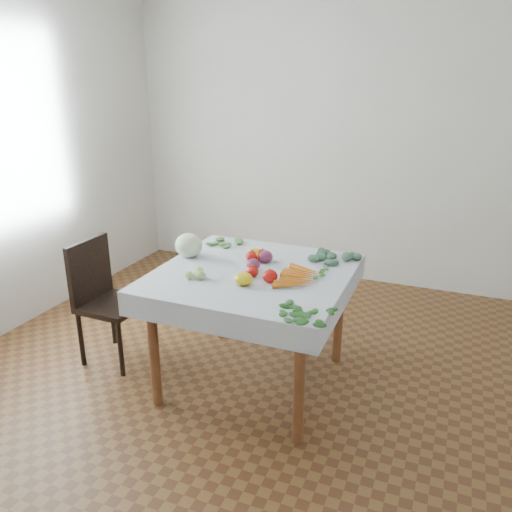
% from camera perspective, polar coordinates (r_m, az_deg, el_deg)
% --- Properties ---
extents(ground, '(4.00, 4.00, 0.00)m').
position_cam_1_polar(ground, '(3.33, -0.30, -13.96)').
color(ground, brown).
extents(back_wall, '(4.00, 0.04, 2.70)m').
position_cam_1_polar(back_wall, '(4.71, 9.32, 13.38)').
color(back_wall, silver).
rests_on(back_wall, ground).
extents(table, '(1.00, 1.00, 0.75)m').
position_cam_1_polar(table, '(3.02, -0.33, -3.56)').
color(table, brown).
rests_on(table, ground).
extents(tablecloth, '(1.12, 1.12, 0.01)m').
position_cam_1_polar(tablecloth, '(2.98, -0.33, -1.80)').
color(tablecloth, silver).
rests_on(tablecloth, table).
extents(chair, '(0.39, 0.39, 0.84)m').
position_cam_1_polar(chair, '(3.51, -17.09, -4.04)').
color(chair, black).
rests_on(chair, ground).
extents(cabbage, '(0.20, 0.20, 0.16)m').
position_cam_1_polar(cabbage, '(3.22, -7.69, 1.23)').
color(cabbage, beige).
rests_on(cabbage, tablecloth).
extents(tomato_a, '(0.10, 0.10, 0.08)m').
position_cam_1_polar(tomato_a, '(3.13, 0.78, 0.06)').
color(tomato_a, '#AF100B').
rests_on(tomato_a, tablecloth).
extents(tomato_b, '(0.10, 0.10, 0.07)m').
position_cam_1_polar(tomato_b, '(3.12, -0.44, -0.05)').
color(tomato_b, '#AF100B').
rests_on(tomato_b, tablecloth).
extents(tomato_c, '(0.10, 0.10, 0.07)m').
position_cam_1_polar(tomato_c, '(2.88, -0.46, -1.80)').
color(tomato_c, '#AF100B').
rests_on(tomato_c, tablecloth).
extents(tomato_d, '(0.10, 0.10, 0.08)m').
position_cam_1_polar(tomato_d, '(2.80, 1.61, -2.32)').
color(tomato_d, '#AF100B').
rests_on(tomato_d, tablecloth).
extents(heirloom_back, '(0.12, 0.12, 0.08)m').
position_cam_1_polar(heirloom_back, '(3.15, -0.06, 0.20)').
color(heirloom_back, yellow).
rests_on(heirloom_back, tablecloth).
extents(heirloom_front, '(0.12, 0.12, 0.07)m').
position_cam_1_polar(heirloom_front, '(2.77, -1.42, -2.63)').
color(heirloom_front, yellow).
rests_on(heirloom_front, tablecloth).
extents(onion_a, '(0.12, 0.12, 0.08)m').
position_cam_1_polar(onion_a, '(3.11, 1.09, -0.06)').
color(onion_a, '#531733').
rests_on(onion_a, tablecloth).
extents(onion_b, '(0.11, 0.11, 0.07)m').
position_cam_1_polar(onion_b, '(2.99, -0.31, -0.95)').
color(onion_b, '#531733').
rests_on(onion_b, tablecloth).
extents(tomatillo_cluster, '(0.10, 0.12, 0.04)m').
position_cam_1_polar(tomatillo_cluster, '(2.88, -6.38, -2.16)').
color(tomatillo_cluster, '#B8DC7E').
rests_on(tomatillo_cluster, tablecloth).
extents(carrot_bunch, '(0.21, 0.37, 0.03)m').
position_cam_1_polar(carrot_bunch, '(2.86, 5.05, -2.41)').
color(carrot_bunch, orange).
rests_on(carrot_bunch, tablecloth).
extents(kale_bunch, '(0.31, 0.24, 0.04)m').
position_cam_1_polar(kale_bunch, '(3.17, 9.10, -0.29)').
color(kale_bunch, '#3E654C').
rests_on(kale_bunch, tablecloth).
extents(basil_bunch, '(0.28, 0.20, 0.01)m').
position_cam_1_polar(basil_bunch, '(2.44, 5.68, -6.69)').
color(basil_bunch, '#1D5A1C').
rests_on(basil_bunch, tablecloth).
extents(dill_bunch, '(0.23, 0.17, 0.02)m').
position_cam_1_polar(dill_bunch, '(3.47, -3.53, 1.55)').
color(dill_bunch, '#4F7E3A').
rests_on(dill_bunch, tablecloth).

